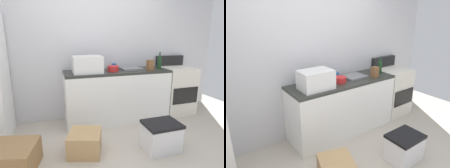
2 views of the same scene
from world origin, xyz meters
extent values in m
cube|color=silver|center=(0.00, 1.55, 1.30)|extent=(5.00, 0.10, 2.60)
cube|color=white|center=(0.30, 1.20, 0.43)|extent=(1.80, 0.60, 0.86)
cube|color=#2D302B|center=(0.30, 1.20, 0.88)|extent=(1.80, 0.60, 0.04)
cube|color=silver|center=(1.52, 1.20, 0.45)|extent=(0.60, 0.60, 0.90)
cube|color=black|center=(1.52, 0.90, 0.42)|extent=(0.52, 0.02, 0.30)
cube|color=black|center=(1.52, 1.46, 1.00)|extent=(0.60, 0.08, 0.20)
cube|color=white|center=(-0.23, 1.13, 1.04)|extent=(0.46, 0.34, 0.27)
cube|color=slate|center=(0.57, 1.24, 0.92)|extent=(0.36, 0.32, 0.03)
cylinder|color=#193F1E|center=(1.11, 1.17, 1.00)|extent=(0.07, 0.07, 0.20)
cylinder|color=#193F1E|center=(1.11, 1.17, 1.15)|extent=(0.03, 0.03, 0.10)
cylinder|color=#2659A5|center=(0.30, 1.37, 0.95)|extent=(0.08, 0.08, 0.10)
cube|color=brown|center=(0.84, 1.03, 0.99)|extent=(0.10, 0.10, 0.18)
cylinder|color=red|center=(0.21, 1.15, 0.95)|extent=(0.19, 0.19, 0.09)
cube|color=silver|center=(0.53, 0.11, 0.17)|extent=(0.44, 0.34, 0.34)
cube|color=black|center=(0.53, 0.11, 0.36)|extent=(0.46, 0.36, 0.04)
camera|label=1|loc=(-0.76, -1.79, 1.43)|focal=29.85mm
camera|label=2|loc=(-1.55, -1.24, 1.90)|focal=32.44mm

